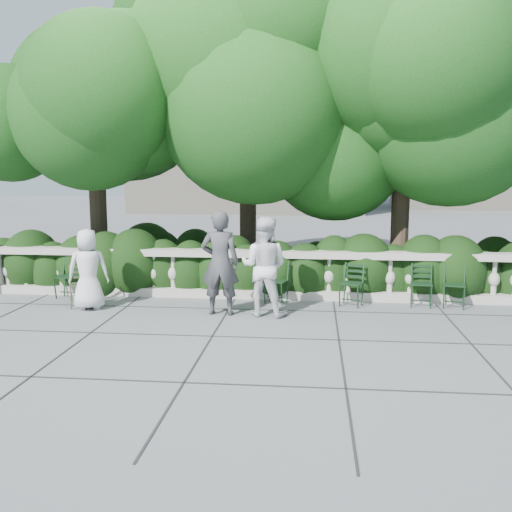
# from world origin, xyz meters

# --- Properties ---
(ground) EXTENTS (90.00, 90.00, 0.00)m
(ground) POSITION_xyz_m (0.00, 0.00, 0.00)
(ground) COLOR #56595E
(ground) RESTS_ON ground
(balustrade) EXTENTS (12.00, 0.44, 1.00)m
(balustrade) POSITION_xyz_m (0.00, 1.80, 0.49)
(balustrade) COLOR #9E998E
(balustrade) RESTS_ON ground
(shrub_hedge) EXTENTS (15.00, 2.60, 1.70)m
(shrub_hedge) POSITION_xyz_m (0.00, 3.00, 0.00)
(shrub_hedge) COLOR black
(shrub_hedge) RESTS_ON ground
(tree_canopy) EXTENTS (15.04, 6.52, 6.78)m
(tree_canopy) POSITION_xyz_m (0.69, 3.19, 3.96)
(tree_canopy) COLOR #3F3023
(tree_canopy) RESTS_ON ground
(chair_a) EXTENTS (0.51, 0.55, 0.84)m
(chair_a) POSITION_xyz_m (-3.97, 1.26, 0.00)
(chair_a) COLOR black
(chair_a) RESTS_ON ground
(chair_c) EXTENTS (0.56, 0.58, 0.84)m
(chair_c) POSITION_xyz_m (0.32, 1.24, 0.00)
(chair_c) COLOR black
(chair_c) RESTS_ON ground
(chair_d) EXTENTS (0.51, 0.54, 0.84)m
(chair_d) POSITION_xyz_m (3.15, 1.23, 0.00)
(chair_d) COLOR black
(chair_d) RESTS_ON ground
(chair_e) EXTENTS (0.57, 0.60, 0.84)m
(chair_e) POSITION_xyz_m (1.78, 1.17, 0.00)
(chair_e) COLOR black
(chair_e) RESTS_ON ground
(chair_f) EXTENTS (0.53, 0.56, 0.84)m
(chair_f) POSITION_xyz_m (3.74, 1.19, 0.00)
(chair_f) COLOR black
(chair_f) RESTS_ON ground
(chair_weathered) EXTENTS (0.60, 0.62, 0.84)m
(chair_weathered) POSITION_xyz_m (-3.30, 0.54, 0.00)
(chair_weathered) COLOR black
(chair_weathered) RESTS_ON ground
(person_businessman) EXTENTS (0.86, 0.68, 1.54)m
(person_businessman) POSITION_xyz_m (-3.13, 0.54, 0.77)
(person_businessman) COLOR silver
(person_businessman) RESTS_ON ground
(person_woman_grey) EXTENTS (0.70, 0.46, 1.91)m
(person_woman_grey) POSITION_xyz_m (-0.60, 0.41, 0.95)
(person_woman_grey) COLOR #38383C
(person_woman_grey) RESTS_ON ground
(person_casual_man) EXTENTS (0.99, 0.84, 1.80)m
(person_casual_man) POSITION_xyz_m (0.20, 0.43, 0.90)
(person_casual_man) COLOR silver
(person_casual_man) RESTS_ON ground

